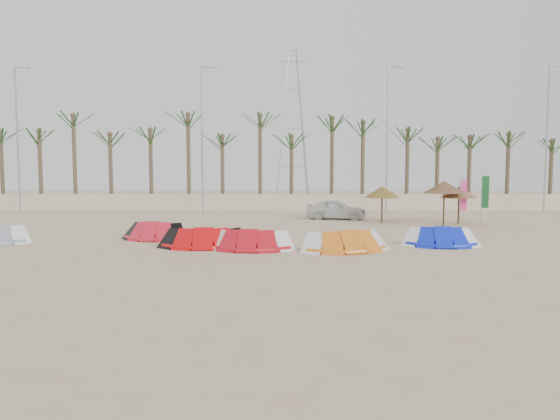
{
  "coord_description": "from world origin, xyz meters",
  "views": [
    {
      "loc": [
        0.15,
        -17.94,
        3.22
      ],
      "look_at": [
        0.0,
        6.0,
        1.3
      ],
      "focal_mm": 32.0,
      "sensor_mm": 36.0,
      "label": 1
    }
  ],
  "objects_px": {
    "parasol_left": "(382,192)",
    "kite_red_mid": "(205,236)",
    "car": "(336,209)",
    "kite_orange": "(345,240)",
    "parasol_mid": "(444,187)",
    "kite_blue": "(439,236)",
    "parasol_right": "(459,192)",
    "kite_red_right": "(250,238)",
    "kite_red_left": "(155,230)"
  },
  "relations": [
    {
      "from": "kite_red_mid",
      "to": "kite_orange",
      "type": "bearing_deg",
      "value": -8.73
    },
    {
      "from": "kite_blue",
      "to": "parasol_mid",
      "type": "height_order",
      "value": "parasol_mid"
    },
    {
      "from": "kite_orange",
      "to": "parasol_mid",
      "type": "bearing_deg",
      "value": 52.6
    },
    {
      "from": "kite_red_mid",
      "to": "parasol_right",
      "type": "relative_size",
      "value": 1.63
    },
    {
      "from": "kite_red_mid",
      "to": "kite_blue",
      "type": "bearing_deg",
      "value": 1.95
    },
    {
      "from": "parasol_mid",
      "to": "parasol_right",
      "type": "xyz_separation_m",
      "value": [
        1.27,
        1.16,
        -0.33
      ]
    },
    {
      "from": "kite_red_right",
      "to": "car",
      "type": "bearing_deg",
      "value": 68.68
    },
    {
      "from": "parasol_right",
      "to": "car",
      "type": "xyz_separation_m",
      "value": [
        -7.12,
        2.56,
        -1.24
      ]
    },
    {
      "from": "kite_red_left",
      "to": "parasol_mid",
      "type": "bearing_deg",
      "value": 20.62
    },
    {
      "from": "kite_red_mid",
      "to": "parasol_mid",
      "type": "bearing_deg",
      "value": 32.45
    },
    {
      "from": "kite_orange",
      "to": "kite_blue",
      "type": "xyz_separation_m",
      "value": [
        4.16,
        1.23,
        -0.0
      ]
    },
    {
      "from": "kite_red_right",
      "to": "kite_orange",
      "type": "relative_size",
      "value": 0.93
    },
    {
      "from": "kite_red_mid",
      "to": "kite_red_right",
      "type": "distance_m",
      "value": 2.04
    },
    {
      "from": "kite_red_mid",
      "to": "car",
      "type": "bearing_deg",
      "value": 60.03
    },
    {
      "from": "kite_red_left",
      "to": "kite_red_right",
      "type": "relative_size",
      "value": 0.89
    },
    {
      "from": "kite_red_mid",
      "to": "kite_blue",
      "type": "height_order",
      "value": "same"
    },
    {
      "from": "kite_orange",
      "to": "parasol_right",
      "type": "relative_size",
      "value": 1.7
    },
    {
      "from": "kite_blue",
      "to": "parasol_right",
      "type": "xyz_separation_m",
      "value": [
        3.93,
        8.85,
        1.48
      ]
    },
    {
      "from": "kite_red_mid",
      "to": "car",
      "type": "xyz_separation_m",
      "value": [
        6.77,
        11.74,
        0.24
      ]
    },
    {
      "from": "kite_red_right",
      "to": "parasol_mid",
      "type": "relative_size",
      "value": 1.38
    },
    {
      "from": "parasol_mid",
      "to": "car",
      "type": "xyz_separation_m",
      "value": [
        -5.86,
        3.71,
        -1.57
      ]
    },
    {
      "from": "parasol_left",
      "to": "kite_red_mid",
      "type": "bearing_deg",
      "value": -134.15
    },
    {
      "from": "kite_red_right",
      "to": "parasol_right",
      "type": "bearing_deg",
      "value": 39.36
    },
    {
      "from": "kite_red_left",
      "to": "kite_orange",
      "type": "height_order",
      "value": "same"
    },
    {
      "from": "car",
      "to": "kite_red_right",
      "type": "bearing_deg",
      "value": 171.28
    },
    {
      "from": "kite_orange",
      "to": "parasol_right",
      "type": "distance_m",
      "value": 13.01
    },
    {
      "from": "kite_orange",
      "to": "parasol_mid",
      "type": "height_order",
      "value": "parasol_mid"
    },
    {
      "from": "car",
      "to": "kite_blue",
      "type": "bearing_deg",
      "value": -151.75
    },
    {
      "from": "kite_red_right",
      "to": "car",
      "type": "relative_size",
      "value": 0.92
    },
    {
      "from": "kite_red_left",
      "to": "car",
      "type": "height_order",
      "value": "car"
    },
    {
      "from": "kite_blue",
      "to": "kite_red_right",
      "type": "bearing_deg",
      "value": -173.27
    },
    {
      "from": "parasol_mid",
      "to": "kite_blue",
      "type": "bearing_deg",
      "value": -109.08
    },
    {
      "from": "kite_red_left",
      "to": "parasol_right",
      "type": "height_order",
      "value": "parasol_right"
    },
    {
      "from": "kite_red_mid",
      "to": "parasol_right",
      "type": "xyz_separation_m",
      "value": [
        13.89,
        9.19,
        1.48
      ]
    },
    {
      "from": "kite_red_mid",
      "to": "parasol_right",
      "type": "bearing_deg",
      "value": 33.47
    },
    {
      "from": "kite_red_left",
      "to": "kite_red_right",
      "type": "bearing_deg",
      "value": -31.64
    },
    {
      "from": "kite_red_mid",
      "to": "kite_blue",
      "type": "distance_m",
      "value": 9.97
    },
    {
      "from": "kite_orange",
      "to": "parasol_right",
      "type": "bearing_deg",
      "value": 51.26
    },
    {
      "from": "kite_red_left",
      "to": "parasol_left",
      "type": "distance_m",
      "value": 14.21
    },
    {
      "from": "parasol_mid",
      "to": "parasol_right",
      "type": "distance_m",
      "value": 1.75
    },
    {
      "from": "parasol_right",
      "to": "car",
      "type": "distance_m",
      "value": 7.67
    },
    {
      "from": "kite_red_mid",
      "to": "car",
      "type": "height_order",
      "value": "car"
    },
    {
      "from": "kite_red_right",
      "to": "kite_orange",
      "type": "height_order",
      "value": "same"
    },
    {
      "from": "car",
      "to": "parasol_left",
      "type": "bearing_deg",
      "value": -116.57
    },
    {
      "from": "car",
      "to": "kite_orange",
      "type": "bearing_deg",
      "value": -171.77
    },
    {
      "from": "parasol_mid",
      "to": "car",
      "type": "height_order",
      "value": "parasol_mid"
    },
    {
      "from": "parasol_left",
      "to": "car",
      "type": "height_order",
      "value": "parasol_left"
    },
    {
      "from": "parasol_right",
      "to": "kite_red_left",
      "type": "bearing_deg",
      "value": -157.35
    },
    {
      "from": "kite_red_left",
      "to": "parasol_right",
      "type": "bearing_deg",
      "value": 22.65
    },
    {
      "from": "kite_red_right",
      "to": "parasol_left",
      "type": "xyz_separation_m",
      "value": [
        7.4,
        10.24,
        1.46
      ]
    }
  ]
}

